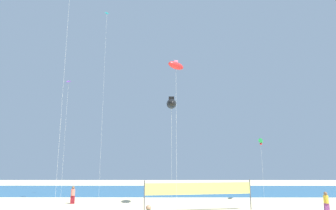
{
  "coord_description": "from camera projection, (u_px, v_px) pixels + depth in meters",
  "views": [
    {
      "loc": [
        -0.52,
        -14.81,
        3.56
      ],
      "look_at": [
        -0.66,
        10.77,
        8.74
      ],
      "focal_mm": 31.9,
      "sensor_mm": 36.0,
      "label": 1
    }
  ],
  "objects": [
    {
      "name": "beachgoer_coral_shirt",
      "position": [
        73.0,
        194.0,
        28.21
      ],
      "size": [
        0.37,
        0.37,
        1.62
      ],
      "rotation": [
        0.0,
        0.0,
        3.8
      ],
      "color": "maroon",
      "rests_on": "ground"
    },
    {
      "name": "kite_green_tube",
      "position": [
        261.0,
        141.0,
        31.5
      ],
      "size": [
        0.91,
        1.69,
        6.29
      ],
      "color": "silver",
      "rests_on": "ground"
    },
    {
      "name": "kite_violet_diamond",
      "position": [
        68.0,
        84.0,
        32.16
      ],
      "size": [
        0.74,
        0.74,
        12.61
      ],
      "color": "silver",
      "rests_on": "ground"
    },
    {
      "name": "kite_cyan_diamond",
      "position": [
        106.0,
        28.0,
        34.95
      ],
      "size": [
        0.45,
        0.44,
        21.39
      ],
      "color": "silver",
      "rests_on": "ground"
    },
    {
      "name": "volleyball_net",
      "position": [
        199.0,
        190.0,
        23.84
      ],
      "size": [
        8.69,
        1.84,
        2.4
      ],
      "color": "#4C4C51",
      "rests_on": "ground"
    },
    {
      "name": "ocean_band",
      "position": [
        173.0,
        190.0,
        43.3
      ],
      "size": [
        120.0,
        20.0,
        0.01
      ],
      "primitive_type": "cube",
      "color": "#28608C",
      "rests_on": "ground"
    },
    {
      "name": "kite_black_inflatable",
      "position": [
        171.0,
        104.0,
        28.06
      ],
      "size": [
        1.01,
        2.74,
        9.94
      ],
      "color": "silver",
      "rests_on": "ground"
    },
    {
      "name": "kite_red_inflatable",
      "position": [
        176.0,
        66.0,
        21.56
      ],
      "size": [
        1.4,
        1.41,
        11.04
      ],
      "color": "silver",
      "rests_on": "ground"
    },
    {
      "name": "beachgoer_mustard_shirt",
      "position": [
        326.0,
        202.0,
        22.73
      ],
      "size": [
        0.36,
        0.36,
        1.57
      ],
      "rotation": [
        0.0,
        0.0,
        1.85
      ],
      "color": "#7A3872",
      "rests_on": "ground"
    }
  ]
}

